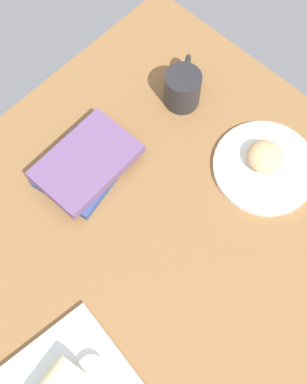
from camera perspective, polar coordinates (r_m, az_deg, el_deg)
The scene contains 6 objects.
dining_table at distance 111.50cm, azimuth -2.05°, elevation -6.35°, with size 110.00×90.00×4.00cm, color olive.
round_plate at distance 118.36cm, azimuth 12.04°, elevation 2.65°, with size 23.05×23.05×1.40cm, color white.
scone_pastry at distance 116.02cm, azimuth 12.02°, elevation 3.83°, with size 7.85×7.63×4.83cm, color tan.
sauce_cup at distance 102.57cm, azimuth -6.78°, elevation -18.65°, with size 5.08×5.08×2.21cm.
book_stack at distance 114.94cm, azimuth -7.55°, elevation 2.85°, with size 22.62×17.88×4.68cm.
coffee_mug at distance 122.03cm, azimuth 3.22°, elevation 11.36°, with size 12.13×9.58×9.13cm.
Camera 1 is at (-21.41, -25.82, 108.33)cm, focal length 48.91 mm.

